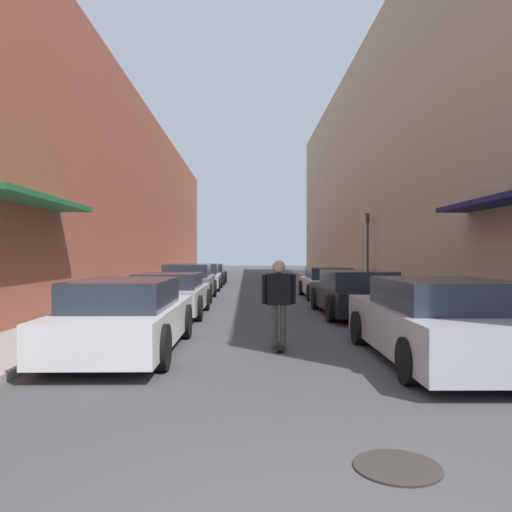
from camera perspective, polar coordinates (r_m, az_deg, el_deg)
ground at (r=21.79m, az=0.27°, el=-4.31°), size 104.52×104.52×0.00m
curb_strip_left at (r=26.84m, az=-9.90°, el=-3.33°), size 1.80×47.51×0.12m
curb_strip_right at (r=27.01m, az=9.90°, el=-3.31°), size 1.80×47.51×0.12m
building_row_left at (r=27.53m, az=-15.92°, el=6.19°), size 4.90×47.51×9.18m
building_row_right at (r=28.04m, az=15.83°, el=9.79°), size 4.90×47.51×12.78m
parked_car_left_0 at (r=9.01m, az=-14.57°, el=-6.74°), size 1.88×4.60×1.28m
parked_car_left_1 at (r=14.17m, az=-9.86°, el=-4.36°), size 2.03×3.98×1.19m
parked_car_left_2 at (r=18.88m, az=-7.77°, el=-3.01°), size 1.96×4.17×1.35m
parked_car_left_3 at (r=24.21m, az=-6.43°, el=-2.40°), size 2.08×4.09×1.27m
parked_car_left_4 at (r=28.99m, az=-5.37°, el=-2.06°), size 1.94×3.99×1.15m
parked_car_right_0 at (r=8.55m, az=20.10°, el=-7.02°), size 2.07×4.79×1.33m
parked_car_right_1 at (r=14.33m, az=11.30°, el=-4.20°), size 2.05×4.75×1.26m
parked_car_right_2 at (r=19.81m, az=8.22°, el=-3.07°), size 1.96×4.39×1.20m
skateboarder at (r=8.99m, az=2.62°, el=-4.47°), size 0.61×0.78×1.60m
manhole_cover at (r=4.48m, az=15.84°, el=-22.18°), size 0.70×0.70×0.02m
traffic_light at (r=24.07m, az=12.64°, el=1.58°), size 0.16×0.22×3.52m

